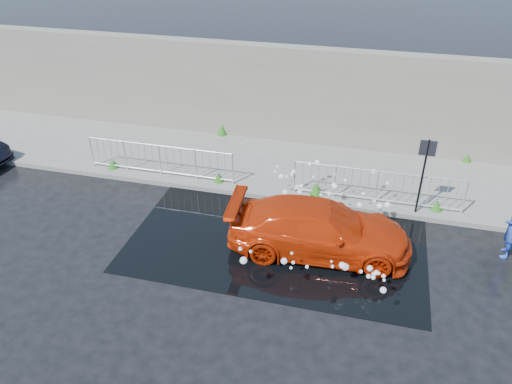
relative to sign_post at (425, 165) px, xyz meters
The scene contains 11 objects.
ground 5.50m from the sign_post, 143.57° to the right, with size 90.00×90.00×0.00m, color black.
pavement 4.90m from the sign_post, 155.66° to the left, with size 30.00×4.00×0.15m, color #62615D.
curb 4.51m from the sign_post, behind, with size 30.00×0.25×0.16m, color #62615D.
retaining_wall 5.87m from the sign_post, 135.69° to the left, with size 30.00×0.60×3.50m, color #6C675A.
puddle 4.59m from the sign_post, 150.42° to the right, with size 8.00×5.00×0.01m, color black.
sign_post is the anchor object (origin of this frame).
railing_left 8.26m from the sign_post, behind, with size 5.05×0.05×1.10m.
railing_right 1.57m from the sign_post, 168.23° to the left, with size 5.05×0.05×1.10m.
weeds 4.99m from the sign_post, 162.43° to the left, with size 12.17×3.93×0.42m.
water_spray 3.02m from the sign_post, 148.59° to the right, with size 3.62×5.58×1.03m.
red_car 3.60m from the sign_post, 137.52° to the right, with size 1.95×4.80×1.39m, color #BE2807.
Camera 1 is at (2.68, -9.97, 8.32)m, focal length 35.00 mm.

